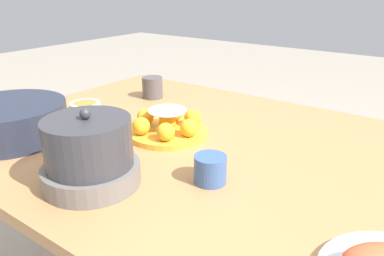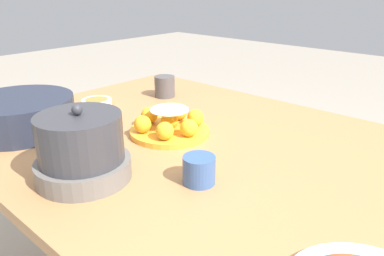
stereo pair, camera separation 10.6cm
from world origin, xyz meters
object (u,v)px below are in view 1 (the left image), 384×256
object	(u,v)px
dining_table	(218,174)
cake_plate	(168,125)
serving_bowl	(9,120)
cup_far	(210,169)
cup_near	(152,87)
warming_pot	(90,154)
sauce_bowl	(85,106)

from	to	relation	value
dining_table	cake_plate	size ratio (longest dim) A/B	6.42
serving_bowl	cake_plate	bearing A→B (deg)	-141.68
dining_table	cup_far	size ratio (longest dim) A/B	20.55
cup_near	cup_far	distance (m)	0.69
dining_table	warming_pot	bearing A→B (deg)	69.24
cup_far	warming_pot	distance (m)	0.27
cup_near	warming_pot	size ratio (longest dim) A/B	0.38
serving_bowl	cup_far	world-z (taller)	serving_bowl
cake_plate	serving_bowl	world-z (taller)	serving_bowl
cup_far	warming_pot	bearing A→B (deg)	37.71
cake_plate	warming_pot	world-z (taller)	warming_pot
dining_table	cup_near	distance (m)	0.54
dining_table	cup_near	size ratio (longest dim) A/B	18.70
dining_table	cup_near	bearing A→B (deg)	-28.50
cup_near	warming_pot	xyz separation A→B (m)	(-0.34, 0.59, 0.03)
dining_table	sauce_bowl	distance (m)	0.56
warming_pot	cup_far	bearing A→B (deg)	-142.29
dining_table	cup_far	bearing A→B (deg)	116.60
cup_near	dining_table	bearing A→B (deg)	151.50
cup_far	warming_pot	xyz separation A→B (m)	(0.21, 0.16, 0.04)
sauce_bowl	warming_pot	world-z (taller)	warming_pot
cake_plate	cup_far	distance (m)	0.30
serving_bowl	warming_pot	xyz separation A→B (m)	(-0.41, 0.04, 0.02)
serving_bowl	cup_far	xyz separation A→B (m)	(-0.62, -0.12, -0.02)
dining_table	warming_pot	xyz separation A→B (m)	(0.13, 0.33, 0.15)
serving_bowl	warming_pot	bearing A→B (deg)	174.30
sauce_bowl	cup_far	bearing A→B (deg)	165.65
serving_bowl	dining_table	bearing A→B (deg)	-151.19
dining_table	cup_far	xyz separation A→B (m)	(-0.09, 0.17, 0.11)
serving_bowl	cup_near	distance (m)	0.55
dining_table	serving_bowl	world-z (taller)	serving_bowl
cake_plate	cup_far	xyz separation A→B (m)	(-0.26, 0.16, 0.00)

